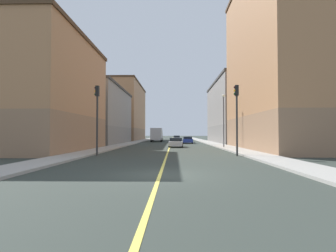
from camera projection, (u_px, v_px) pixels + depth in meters
ground_plane at (160, 174)px, 12.30m from camera, size 400.00×400.00×0.00m
sidewalk_left at (205, 141)px, 61.09m from camera, size 2.53×168.00×0.15m
sidewalk_right at (139, 141)px, 61.45m from camera, size 2.53×168.00×0.15m
lane_center_stripe at (171, 142)px, 61.27m from camera, size 0.16×154.00×0.01m
building_left_near at (291, 59)px, 31.32m from camera, size 11.31×20.78×21.29m
building_left_mid at (242, 112)px, 54.22m from camera, size 11.31×23.51×12.45m
building_right_corner at (36, 94)px, 28.83m from camera, size 11.31×16.74×12.34m
building_right_midblock at (92, 116)px, 48.63m from camera, size 11.31×20.96×10.27m
building_right_distant at (121, 112)px, 75.14m from camera, size 11.31×25.06×15.71m
traffic_light_left_near at (237, 110)px, 22.50m from camera, size 0.40×0.32×5.99m
traffic_light_right_near at (97, 110)px, 22.78m from camera, size 0.40×0.32×5.98m
street_lamp_left_near at (224, 115)px, 33.90m from camera, size 0.36×0.36×6.72m
car_green at (188, 139)px, 57.20m from camera, size 1.93×4.25×1.21m
car_silver at (176, 143)px, 36.91m from camera, size 2.06×4.00×1.29m
car_blue at (188, 140)px, 50.55m from camera, size 2.00×4.03×1.31m
car_white at (177, 138)px, 69.06m from camera, size 1.87×4.04×1.34m
box_truck at (157, 135)px, 61.88m from camera, size 2.54×7.86×3.10m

